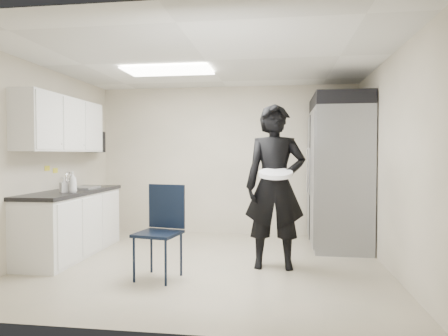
# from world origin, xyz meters

# --- Properties ---
(floor) EXTENTS (4.50, 4.50, 0.00)m
(floor) POSITION_xyz_m (0.00, 0.00, 0.00)
(floor) COLOR tan
(floor) RESTS_ON ground
(ceiling) EXTENTS (4.50, 4.50, 0.00)m
(ceiling) POSITION_xyz_m (0.00, 0.00, 2.60)
(ceiling) COLOR silver
(ceiling) RESTS_ON back_wall
(back_wall) EXTENTS (4.50, 0.00, 4.50)m
(back_wall) POSITION_xyz_m (0.00, 2.00, 1.30)
(back_wall) COLOR beige
(back_wall) RESTS_ON floor
(left_wall) EXTENTS (0.00, 4.00, 4.00)m
(left_wall) POSITION_xyz_m (-2.25, 0.00, 1.30)
(left_wall) COLOR beige
(left_wall) RESTS_ON floor
(right_wall) EXTENTS (0.00, 4.00, 4.00)m
(right_wall) POSITION_xyz_m (2.25, 0.00, 1.30)
(right_wall) COLOR beige
(right_wall) RESTS_ON floor
(ceiling_panel) EXTENTS (1.20, 0.60, 0.02)m
(ceiling_panel) POSITION_xyz_m (-0.60, 0.40, 2.57)
(ceiling_panel) COLOR white
(ceiling_panel) RESTS_ON ceiling
(lower_counter) EXTENTS (0.60, 1.90, 0.86)m
(lower_counter) POSITION_xyz_m (-1.95, 0.20, 0.43)
(lower_counter) COLOR silver
(lower_counter) RESTS_ON floor
(countertop) EXTENTS (0.64, 1.95, 0.05)m
(countertop) POSITION_xyz_m (-1.95, 0.20, 0.89)
(countertop) COLOR black
(countertop) RESTS_ON lower_counter
(sink) EXTENTS (0.42, 0.40, 0.14)m
(sink) POSITION_xyz_m (-1.93, 0.45, 0.87)
(sink) COLOR gray
(sink) RESTS_ON countertop
(faucet) EXTENTS (0.02, 0.02, 0.24)m
(faucet) POSITION_xyz_m (-2.13, 0.45, 1.02)
(faucet) COLOR silver
(faucet) RESTS_ON countertop
(upper_cabinets) EXTENTS (0.35, 1.80, 0.75)m
(upper_cabinets) POSITION_xyz_m (-2.08, 0.20, 1.83)
(upper_cabinets) COLOR silver
(upper_cabinets) RESTS_ON left_wall
(towel_dispenser) EXTENTS (0.22, 0.30, 0.35)m
(towel_dispenser) POSITION_xyz_m (-2.14, 1.35, 1.62)
(towel_dispenser) COLOR black
(towel_dispenser) RESTS_ON left_wall
(notice_sticker_left) EXTENTS (0.00, 0.12, 0.07)m
(notice_sticker_left) POSITION_xyz_m (-2.24, 0.10, 1.22)
(notice_sticker_left) COLOR yellow
(notice_sticker_left) RESTS_ON left_wall
(notice_sticker_right) EXTENTS (0.00, 0.12, 0.07)m
(notice_sticker_right) POSITION_xyz_m (-2.24, 0.30, 1.18)
(notice_sticker_right) COLOR yellow
(notice_sticker_right) RESTS_ON left_wall
(commercial_fridge) EXTENTS (0.80, 1.35, 2.10)m
(commercial_fridge) POSITION_xyz_m (1.83, 1.27, 1.05)
(commercial_fridge) COLOR gray
(commercial_fridge) RESTS_ON floor
(fridge_compressor) EXTENTS (0.80, 1.35, 0.20)m
(fridge_compressor) POSITION_xyz_m (1.83, 1.27, 2.20)
(fridge_compressor) COLOR black
(fridge_compressor) RESTS_ON commercial_fridge
(folding_chair) EXTENTS (0.54, 0.54, 1.03)m
(folding_chair) POSITION_xyz_m (-0.43, -0.67, 0.51)
(folding_chair) COLOR black
(folding_chair) RESTS_ON floor
(man_tuxedo) EXTENTS (0.76, 0.52, 2.03)m
(man_tuxedo) POSITION_xyz_m (0.88, -0.04, 1.02)
(man_tuxedo) COLOR black
(man_tuxedo) RESTS_ON floor
(bucket_lid) EXTENTS (0.41, 0.41, 0.05)m
(bucket_lid) POSITION_xyz_m (0.89, -0.29, 1.19)
(bucket_lid) COLOR silver
(bucket_lid) RESTS_ON man_tuxedo
(soap_bottle_a) EXTENTS (0.11, 0.11, 0.28)m
(soap_bottle_a) POSITION_xyz_m (-1.76, -0.10, 1.05)
(soap_bottle_a) COLOR white
(soap_bottle_a) RESTS_ON countertop
(soap_bottle_b) EXTENTS (0.13, 0.13, 0.20)m
(soap_bottle_b) POSITION_xyz_m (-1.88, -0.11, 1.01)
(soap_bottle_b) COLOR #ACAFB9
(soap_bottle_b) RESTS_ON countertop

